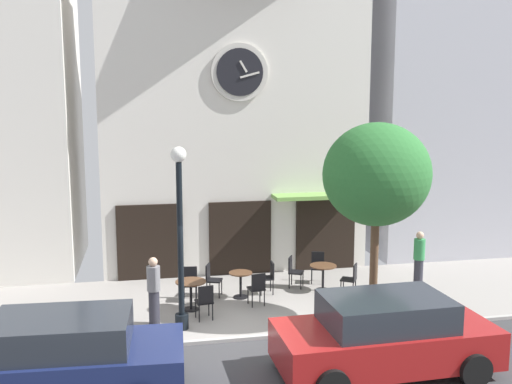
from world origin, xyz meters
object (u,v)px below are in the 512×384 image
object	(u,v)px
street_lamp	(180,238)
cafe_chair_left_end	(269,275)
cafe_table_center_left	(323,272)
cafe_chair_by_entrance	(205,300)
cafe_table_near_door	(191,288)
cafe_chair_facing_wall	(318,265)
cafe_table_near_curb	(241,281)
cafe_chair_near_lamp	(257,287)
cafe_chair_corner	(190,281)
cafe_chair_right_end	(211,277)
cafe_chair_curbside	(293,269)
street_tree	(377,175)
parked_car_navy	(62,359)
pedestrian_grey	(154,290)
parked_car_red	(385,336)
cafe_chair_outer	(351,277)
pedestrian_green	(419,259)

from	to	relation	value
street_lamp	cafe_chair_left_end	size ratio (longest dim) A/B	4.80
cafe_table_center_left	cafe_chair_by_entrance	xyz separation A→B (m)	(-3.55, -1.61, -0.02)
cafe_table_near_door	cafe_chair_facing_wall	world-z (taller)	cafe_chair_facing_wall
cafe_table_near_curb	cafe_chair_near_lamp	distance (m)	0.80
cafe_chair_corner	cafe_chair_facing_wall	distance (m)	3.97
cafe_chair_corner	cafe_chair_right_end	distance (m)	0.63
cafe_chair_left_end	cafe_chair_curbside	bearing A→B (deg)	26.27
street_tree	cafe_chair_curbside	distance (m)	4.41
cafe_table_center_left	cafe_chair_corner	bearing A→B (deg)	-179.55
cafe_table_near_door	cafe_chair_by_entrance	bearing A→B (deg)	-70.68
parked_car_navy	pedestrian_grey	bearing A→B (deg)	62.67
cafe_table_near_door	parked_car_red	size ratio (longest dim) A/B	0.18
street_tree	cafe_chair_corner	xyz separation A→B (m)	(-4.27, 2.40, -3.08)
cafe_chair_corner	cafe_chair_curbside	world-z (taller)	same
cafe_table_center_left	parked_car_navy	distance (m)	8.11
pedestrian_grey	cafe_chair_by_entrance	bearing A→B (deg)	1.69
cafe_chair_facing_wall	pedestrian_grey	bearing A→B (deg)	-153.26
street_tree	cafe_chair_facing_wall	xyz separation A→B (m)	(-0.39, 3.24, -3.08)
cafe_chair_curbside	cafe_table_center_left	bearing A→B (deg)	-32.26
street_tree	cafe_chair_outer	xyz separation A→B (m)	(0.15, 1.87, -3.08)
street_tree	cafe_chair_by_entrance	xyz separation A→B (m)	(-4.04, 0.82, -3.08)
street_lamp	cafe_table_center_left	world-z (taller)	street_lamp
cafe_table_near_door	cafe_table_center_left	distance (m)	3.91
street_tree	parked_car_red	xyz separation A→B (m)	(-0.85, -2.62, -2.85)
cafe_chair_left_end	cafe_chair_right_end	xyz separation A→B (m)	(-1.61, 0.10, 0.00)
street_lamp	cafe_table_near_curb	world-z (taller)	street_lamp
cafe_chair_facing_wall	cafe_table_near_curb	bearing A→B (deg)	-159.29
street_tree	cafe_chair_right_end	bearing A→B (deg)	144.74
cafe_chair_right_end	parked_car_navy	bearing A→B (deg)	-122.97
cafe_chair_facing_wall	cafe_chair_right_end	distance (m)	3.34
cafe_chair_curbside	parked_car_navy	xyz separation A→B (m)	(-5.71, -5.36, 0.23)
cafe_table_near_door	pedestrian_green	size ratio (longest dim) A/B	0.47
cafe_table_near_curb	pedestrian_green	size ratio (longest dim) A/B	0.43
cafe_chair_outer	pedestrian_green	distance (m)	2.18
cafe_chair_near_lamp	cafe_chair_left_end	bearing A→B (deg)	60.89
cafe_chair_by_entrance	cafe_chair_outer	size ratio (longest dim) A/B	1.00
cafe_chair_facing_wall	cafe_chair_by_entrance	size ratio (longest dim) A/B	1.00
cafe_chair_left_end	cafe_table_near_door	bearing A→B (deg)	-158.59
street_tree	parked_car_red	size ratio (longest dim) A/B	1.12
street_tree	cafe_table_near_door	xyz separation A→B (m)	(-4.31, 1.61, -3.03)
cafe_chair_near_lamp	cafe_chair_by_entrance	world-z (taller)	same
pedestrian_grey	pedestrian_green	bearing A→B (deg)	9.98
cafe_chair_right_end	pedestrian_green	world-z (taller)	pedestrian_green
cafe_table_near_curb	cafe_chair_near_lamp	size ratio (longest dim) A/B	0.80
cafe_chair_corner	cafe_chair_left_end	distance (m)	2.22
cafe_table_near_door	cafe_chair_left_end	bearing A→B (deg)	21.41
cafe_table_near_curb	pedestrian_grey	size ratio (longest dim) A/B	0.43
street_lamp	street_tree	world-z (taller)	street_tree
cafe_table_near_door	street_tree	bearing A→B (deg)	-20.46
cafe_table_near_curb	cafe_chair_facing_wall	xyz separation A→B (m)	(2.50, 0.95, 0.04)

